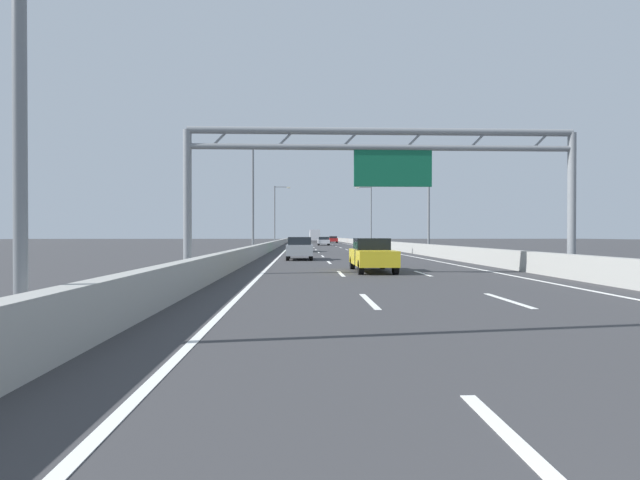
# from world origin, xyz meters

# --- Properties ---
(ground_plane) EXTENTS (260.00, 260.00, 0.00)m
(ground_plane) POSITION_xyz_m (0.00, 100.00, 0.00)
(ground_plane) COLOR #38383A
(lane_dash_left_0) EXTENTS (0.16, 3.00, 0.01)m
(lane_dash_left_0) POSITION_xyz_m (-1.80, 3.50, 0.01)
(lane_dash_left_0) COLOR white
(lane_dash_left_0) RESTS_ON ground_plane
(lane_dash_left_1) EXTENTS (0.16, 3.00, 0.01)m
(lane_dash_left_1) POSITION_xyz_m (-1.80, 12.50, 0.01)
(lane_dash_left_1) COLOR white
(lane_dash_left_1) RESTS_ON ground_plane
(lane_dash_left_2) EXTENTS (0.16, 3.00, 0.01)m
(lane_dash_left_2) POSITION_xyz_m (-1.80, 21.50, 0.01)
(lane_dash_left_2) COLOR white
(lane_dash_left_2) RESTS_ON ground_plane
(lane_dash_left_3) EXTENTS (0.16, 3.00, 0.01)m
(lane_dash_left_3) POSITION_xyz_m (-1.80, 30.50, 0.01)
(lane_dash_left_3) COLOR white
(lane_dash_left_3) RESTS_ON ground_plane
(lane_dash_left_4) EXTENTS (0.16, 3.00, 0.01)m
(lane_dash_left_4) POSITION_xyz_m (-1.80, 39.50, 0.01)
(lane_dash_left_4) COLOR white
(lane_dash_left_4) RESTS_ON ground_plane
(lane_dash_left_5) EXTENTS (0.16, 3.00, 0.01)m
(lane_dash_left_5) POSITION_xyz_m (-1.80, 48.50, 0.01)
(lane_dash_left_5) COLOR white
(lane_dash_left_5) RESTS_ON ground_plane
(lane_dash_left_6) EXTENTS (0.16, 3.00, 0.01)m
(lane_dash_left_6) POSITION_xyz_m (-1.80, 57.50, 0.01)
(lane_dash_left_6) COLOR white
(lane_dash_left_6) RESTS_ON ground_plane
(lane_dash_left_7) EXTENTS (0.16, 3.00, 0.01)m
(lane_dash_left_7) POSITION_xyz_m (-1.80, 66.50, 0.01)
(lane_dash_left_7) COLOR white
(lane_dash_left_7) RESTS_ON ground_plane
(lane_dash_left_8) EXTENTS (0.16, 3.00, 0.01)m
(lane_dash_left_8) POSITION_xyz_m (-1.80, 75.50, 0.01)
(lane_dash_left_8) COLOR white
(lane_dash_left_8) RESTS_ON ground_plane
(lane_dash_left_9) EXTENTS (0.16, 3.00, 0.01)m
(lane_dash_left_9) POSITION_xyz_m (-1.80, 84.50, 0.01)
(lane_dash_left_9) COLOR white
(lane_dash_left_9) RESTS_ON ground_plane
(lane_dash_left_10) EXTENTS (0.16, 3.00, 0.01)m
(lane_dash_left_10) POSITION_xyz_m (-1.80, 93.50, 0.01)
(lane_dash_left_10) COLOR white
(lane_dash_left_10) RESTS_ON ground_plane
(lane_dash_left_11) EXTENTS (0.16, 3.00, 0.01)m
(lane_dash_left_11) POSITION_xyz_m (-1.80, 102.50, 0.01)
(lane_dash_left_11) COLOR white
(lane_dash_left_11) RESTS_ON ground_plane
(lane_dash_left_12) EXTENTS (0.16, 3.00, 0.01)m
(lane_dash_left_12) POSITION_xyz_m (-1.80, 111.50, 0.01)
(lane_dash_left_12) COLOR white
(lane_dash_left_12) RESTS_ON ground_plane
(lane_dash_left_13) EXTENTS (0.16, 3.00, 0.01)m
(lane_dash_left_13) POSITION_xyz_m (-1.80, 120.50, 0.01)
(lane_dash_left_13) COLOR white
(lane_dash_left_13) RESTS_ON ground_plane
(lane_dash_left_14) EXTENTS (0.16, 3.00, 0.01)m
(lane_dash_left_14) POSITION_xyz_m (-1.80, 129.50, 0.01)
(lane_dash_left_14) COLOR white
(lane_dash_left_14) RESTS_ON ground_plane
(lane_dash_left_15) EXTENTS (0.16, 3.00, 0.01)m
(lane_dash_left_15) POSITION_xyz_m (-1.80, 138.50, 0.01)
(lane_dash_left_15) COLOR white
(lane_dash_left_15) RESTS_ON ground_plane
(lane_dash_left_16) EXTENTS (0.16, 3.00, 0.01)m
(lane_dash_left_16) POSITION_xyz_m (-1.80, 147.50, 0.01)
(lane_dash_left_16) COLOR white
(lane_dash_left_16) RESTS_ON ground_plane
(lane_dash_left_17) EXTENTS (0.16, 3.00, 0.01)m
(lane_dash_left_17) POSITION_xyz_m (-1.80, 156.50, 0.01)
(lane_dash_left_17) COLOR white
(lane_dash_left_17) RESTS_ON ground_plane
(lane_dash_right_1) EXTENTS (0.16, 3.00, 0.01)m
(lane_dash_right_1) POSITION_xyz_m (1.80, 12.50, 0.01)
(lane_dash_right_1) COLOR white
(lane_dash_right_1) RESTS_ON ground_plane
(lane_dash_right_2) EXTENTS (0.16, 3.00, 0.01)m
(lane_dash_right_2) POSITION_xyz_m (1.80, 21.50, 0.01)
(lane_dash_right_2) COLOR white
(lane_dash_right_2) RESTS_ON ground_plane
(lane_dash_right_3) EXTENTS (0.16, 3.00, 0.01)m
(lane_dash_right_3) POSITION_xyz_m (1.80, 30.50, 0.01)
(lane_dash_right_3) COLOR white
(lane_dash_right_3) RESTS_ON ground_plane
(lane_dash_right_4) EXTENTS (0.16, 3.00, 0.01)m
(lane_dash_right_4) POSITION_xyz_m (1.80, 39.50, 0.01)
(lane_dash_right_4) COLOR white
(lane_dash_right_4) RESTS_ON ground_plane
(lane_dash_right_5) EXTENTS (0.16, 3.00, 0.01)m
(lane_dash_right_5) POSITION_xyz_m (1.80, 48.50, 0.01)
(lane_dash_right_5) COLOR white
(lane_dash_right_5) RESTS_ON ground_plane
(lane_dash_right_6) EXTENTS (0.16, 3.00, 0.01)m
(lane_dash_right_6) POSITION_xyz_m (1.80, 57.50, 0.01)
(lane_dash_right_6) COLOR white
(lane_dash_right_6) RESTS_ON ground_plane
(lane_dash_right_7) EXTENTS (0.16, 3.00, 0.01)m
(lane_dash_right_7) POSITION_xyz_m (1.80, 66.50, 0.01)
(lane_dash_right_7) COLOR white
(lane_dash_right_7) RESTS_ON ground_plane
(lane_dash_right_8) EXTENTS (0.16, 3.00, 0.01)m
(lane_dash_right_8) POSITION_xyz_m (1.80, 75.50, 0.01)
(lane_dash_right_8) COLOR white
(lane_dash_right_8) RESTS_ON ground_plane
(lane_dash_right_9) EXTENTS (0.16, 3.00, 0.01)m
(lane_dash_right_9) POSITION_xyz_m (1.80, 84.50, 0.01)
(lane_dash_right_9) COLOR white
(lane_dash_right_9) RESTS_ON ground_plane
(lane_dash_right_10) EXTENTS (0.16, 3.00, 0.01)m
(lane_dash_right_10) POSITION_xyz_m (1.80, 93.50, 0.01)
(lane_dash_right_10) COLOR white
(lane_dash_right_10) RESTS_ON ground_plane
(lane_dash_right_11) EXTENTS (0.16, 3.00, 0.01)m
(lane_dash_right_11) POSITION_xyz_m (1.80, 102.50, 0.01)
(lane_dash_right_11) COLOR white
(lane_dash_right_11) RESTS_ON ground_plane
(lane_dash_right_12) EXTENTS (0.16, 3.00, 0.01)m
(lane_dash_right_12) POSITION_xyz_m (1.80, 111.50, 0.01)
(lane_dash_right_12) COLOR white
(lane_dash_right_12) RESTS_ON ground_plane
(lane_dash_right_13) EXTENTS (0.16, 3.00, 0.01)m
(lane_dash_right_13) POSITION_xyz_m (1.80, 120.50, 0.01)
(lane_dash_right_13) COLOR white
(lane_dash_right_13) RESTS_ON ground_plane
(lane_dash_right_14) EXTENTS (0.16, 3.00, 0.01)m
(lane_dash_right_14) POSITION_xyz_m (1.80, 129.50, 0.01)
(lane_dash_right_14) COLOR white
(lane_dash_right_14) RESTS_ON ground_plane
(lane_dash_right_15) EXTENTS (0.16, 3.00, 0.01)m
(lane_dash_right_15) POSITION_xyz_m (1.80, 138.50, 0.01)
(lane_dash_right_15) COLOR white
(lane_dash_right_15) RESTS_ON ground_plane
(lane_dash_right_16) EXTENTS (0.16, 3.00, 0.01)m
(lane_dash_right_16) POSITION_xyz_m (1.80, 147.50, 0.01)
(lane_dash_right_16) COLOR white
(lane_dash_right_16) RESTS_ON ground_plane
(lane_dash_right_17) EXTENTS (0.16, 3.00, 0.01)m
(lane_dash_right_17) POSITION_xyz_m (1.80, 156.50, 0.01)
(lane_dash_right_17) COLOR white
(lane_dash_right_17) RESTS_ON ground_plane
(edge_line_left) EXTENTS (0.16, 176.00, 0.01)m
(edge_line_left) POSITION_xyz_m (-5.25, 88.00, 0.01)
(edge_line_left) COLOR white
(edge_line_left) RESTS_ON ground_plane
(edge_line_right) EXTENTS (0.16, 176.00, 0.01)m
(edge_line_right) POSITION_xyz_m (5.25, 88.00, 0.01)
(edge_line_right) COLOR white
(edge_line_right) RESTS_ON ground_plane
(barrier_left) EXTENTS (0.45, 220.00, 0.95)m
(barrier_left) POSITION_xyz_m (-6.90, 110.00, 0.47)
(barrier_left) COLOR #9E9E99
(barrier_left) RESTS_ON ground_plane
(barrier_right) EXTENTS (0.45, 220.00, 0.95)m
(barrier_right) POSITION_xyz_m (6.90, 110.00, 0.47)
(barrier_right) COLOR #9E9E99
(barrier_right) RESTS_ON ground_plane
(sign_gantry) EXTENTS (17.16, 0.36, 6.36)m
(sign_gantry) POSITION_xyz_m (0.06, 21.41, 4.87)
(sign_gantry) COLOR gray
(sign_gantry) RESTS_ON ground_plane
(streetlamp_left_mid) EXTENTS (2.58, 0.28, 9.50)m
(streetlamp_left_mid) POSITION_xyz_m (-7.47, 43.33, 5.40)
(streetlamp_left_mid) COLOR slate
(streetlamp_left_mid) RESTS_ON ground_plane
(streetlamp_right_mid) EXTENTS (2.58, 0.28, 9.50)m
(streetlamp_right_mid) POSITION_xyz_m (7.47, 43.33, 5.40)
(streetlamp_right_mid) COLOR slate
(streetlamp_right_mid) RESTS_ON ground_plane
(streetlamp_left_far) EXTENTS (2.58, 0.28, 9.50)m
(streetlamp_left_far) POSITION_xyz_m (-7.47, 79.27, 5.40)
(streetlamp_left_far) COLOR slate
(streetlamp_left_far) RESTS_ON ground_plane
(streetlamp_right_far) EXTENTS (2.58, 0.28, 9.50)m
(streetlamp_right_far) POSITION_xyz_m (7.47, 79.27, 5.40)
(streetlamp_right_far) COLOR slate
(streetlamp_right_far) RESTS_ON ground_plane
(silver_car) EXTENTS (1.77, 4.23, 1.56)m
(silver_car) POSITION_xyz_m (-3.64, 34.32, 0.78)
(silver_car) COLOR #A8ADB2
(silver_car) RESTS_ON ground_plane
(red_car) EXTENTS (1.86, 4.40, 1.46)m
(red_car) POSITION_xyz_m (3.47, 108.10, 0.76)
(red_car) COLOR red
(red_car) RESTS_ON ground_plane
(white_car) EXTENTS (1.88, 4.56, 1.41)m
(white_car) POSITION_xyz_m (0.23, 82.43, 0.73)
(white_car) COLOR silver
(white_car) RESTS_ON ground_plane
(green_car) EXTENTS (1.79, 4.35, 1.50)m
(green_car) POSITION_xyz_m (-3.61, 50.84, 0.77)
(green_car) COLOR #1E7A38
(green_car) RESTS_ON ground_plane
(yellow_car) EXTENTS (1.72, 4.59, 1.55)m
(yellow_car) POSITION_xyz_m (-0.23, 22.94, 0.78)
(yellow_car) COLOR yellow
(yellow_car) RESTS_ON ground_plane
(box_truck) EXTENTS (2.48, 7.83, 3.03)m
(box_truck) POSITION_xyz_m (-0.08, 123.30, 1.67)
(box_truck) COLOR silver
(box_truck) RESTS_ON ground_plane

